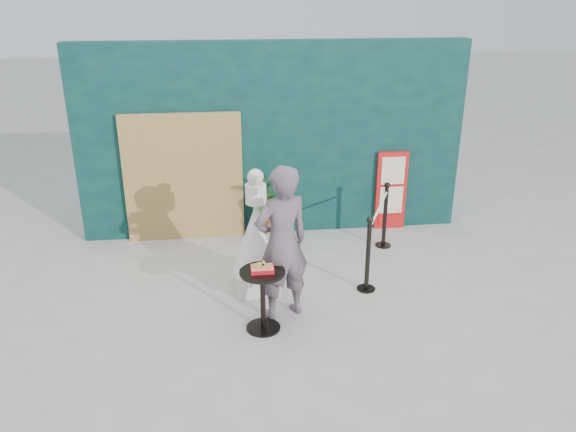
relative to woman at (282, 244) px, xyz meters
name	(u,v)px	position (x,y,z in m)	size (l,w,h in m)	color
ground	(301,336)	(0.16, -0.49, -0.95)	(60.00, 60.00, 0.00)	#ADAAA5
back_wall	(273,140)	(0.16, 2.66, 0.55)	(6.00, 0.30, 3.00)	#09292A
bamboo_fence	(184,178)	(-1.24, 2.45, 0.05)	(1.80, 0.08, 2.00)	tan
woman	(282,244)	(0.00, 0.00, 0.00)	(0.69, 0.45, 1.89)	#60525A
menu_board	(391,191)	(2.06, 2.46, -0.30)	(0.50, 0.07, 1.30)	red
statue	(257,242)	(-0.25, 0.67, -0.27)	(0.65, 0.65, 1.65)	silver
cafe_table	(263,291)	(-0.25, -0.28, -0.45)	(0.52, 0.52, 0.75)	black
food_basket	(262,268)	(-0.25, -0.28, -0.16)	(0.26, 0.19, 0.11)	red
planter	(266,200)	(0.00, 2.26, -0.28)	(0.67, 0.58, 1.14)	brown
stanchion_barrier	(377,234)	(1.47, 1.12, -0.45)	(0.84, 1.54, 1.03)	black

